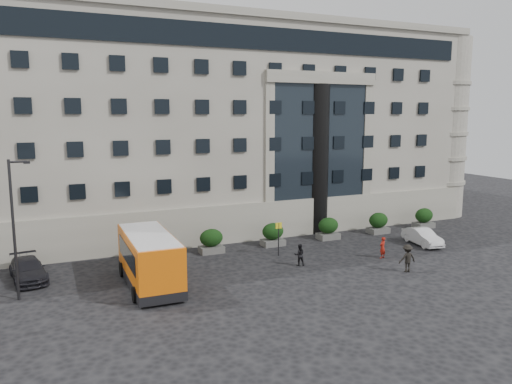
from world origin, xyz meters
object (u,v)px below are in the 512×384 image
at_px(pedestrian_b, 299,255).
at_px(hedge_e, 378,223).
at_px(bus_stop_sign, 279,233).
at_px(white_taxi, 422,237).
at_px(hedge_f, 424,218).
at_px(hedge_a, 143,248).
at_px(hedge_d, 328,228).
at_px(minibus, 149,257).
at_px(pedestrian_c, 407,258).
at_px(hedge_b, 211,241).
at_px(hedge_c, 273,234).
at_px(parked_car_c, 28,270).
at_px(street_lamp, 15,225).
at_px(pedestrian_a, 382,248).

bearing_deg(pedestrian_b, hedge_e, -136.56).
relative_size(bus_stop_sign, white_taxi, 0.63).
bearing_deg(bus_stop_sign, hedge_f, 9.63).
distance_m(hedge_a, white_taxi, 22.05).
bearing_deg(hedge_d, pedestrian_b, -136.43).
xyz_separation_m(hedge_f, minibus, (-26.66, -5.43, 0.85)).
bearing_deg(bus_stop_sign, pedestrian_c, -48.66).
xyz_separation_m(hedge_a, hedge_b, (5.20, 0.00, 0.00)).
distance_m(hedge_c, minibus, 12.35).
bearing_deg(pedestrian_c, white_taxi, -134.01).
distance_m(hedge_c, hedge_d, 5.20).
bearing_deg(hedge_f, bus_stop_sign, -170.37).
height_order(parked_car_c, pedestrian_c, pedestrian_c).
height_order(hedge_e, minibus, minibus).
height_order(bus_stop_sign, parked_car_c, bus_stop_sign).
relative_size(hedge_c, white_taxi, 0.46).
distance_m(pedestrian_b, pedestrian_c, 7.22).
xyz_separation_m(street_lamp, parked_car_c, (0.44, 3.52, -3.68)).
bearing_deg(hedge_a, white_taxi, -12.35).
distance_m(hedge_e, parked_car_c, 28.33).
bearing_deg(street_lamp, white_taxi, 0.16).
xyz_separation_m(hedge_a, hedge_c, (10.40, 0.00, 0.00)).
height_order(hedge_c, bus_stop_sign, bus_stop_sign).
bearing_deg(pedestrian_a, bus_stop_sign, -46.76).
xyz_separation_m(pedestrian_b, pedestrian_c, (5.89, -4.17, 0.17)).
bearing_deg(hedge_a, hedge_f, 0.00).
relative_size(hedge_b, hedge_e, 1.00).
relative_size(hedge_d, minibus, 0.24).
distance_m(hedge_d, pedestrian_a, 6.48).
relative_size(hedge_a, hedge_f, 1.00).
bearing_deg(hedge_e, street_lamp, -170.52).
bearing_deg(hedge_d, street_lamp, -168.47).
bearing_deg(hedge_b, hedge_d, 0.00).
distance_m(hedge_c, white_taxi, 12.09).
distance_m(hedge_a, hedge_f, 26.00).
bearing_deg(white_taxi, hedge_b, 171.84).
relative_size(hedge_c, minibus, 0.24).
bearing_deg(minibus, street_lamp, 176.14).
height_order(hedge_a, hedge_f, same).
bearing_deg(pedestrian_b, minibus, 15.81).
distance_m(hedge_a, minibus, 5.54).
relative_size(hedge_d, parked_car_c, 0.39).
bearing_deg(pedestrian_c, hedge_c, -56.28).
xyz_separation_m(bus_stop_sign, pedestrian_b, (0.23, -2.78, -0.96)).
relative_size(bus_stop_sign, pedestrian_a, 1.60).
bearing_deg(minibus, hedge_a, 84.11).
bearing_deg(white_taxi, parked_car_c, -178.80).
xyz_separation_m(parked_car_c, pedestrian_c, (23.12, -8.47, 0.25)).
relative_size(hedge_c, pedestrian_a, 1.17).
xyz_separation_m(white_taxi, pedestrian_c, (-5.92, -5.04, 0.27)).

